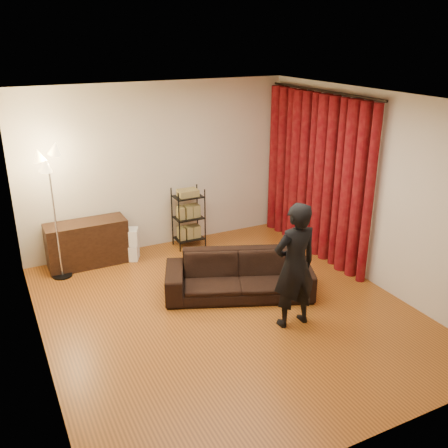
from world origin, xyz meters
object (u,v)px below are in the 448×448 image
person (295,266)px  wire_shelf (189,218)px  storage_boxes (128,244)px  sofa (239,275)px  media_cabinet (87,243)px  floor_lamp (55,216)px

person → wire_shelf: 2.83m
storage_boxes → wire_shelf: wire_shelf is taller
sofa → wire_shelf: size_ratio=1.97×
sofa → person: (0.24, -0.95, 0.50)m
storage_boxes → person: bearing=-64.9°
person → storage_boxes: (-1.28, 2.72, -0.53)m
person → wire_shelf: (-0.21, 2.81, -0.29)m
person → wire_shelf: size_ratio=1.57×
media_cabinet → sofa: bearing=-49.2°
media_cabinet → wire_shelf: (1.68, -0.02, 0.15)m
wire_shelf → floor_lamp: (-2.13, -0.22, 0.45)m
person → media_cabinet: (-1.89, 2.83, -0.44)m
media_cabinet → wire_shelf: 1.69m
person → media_cabinet: bearing=-56.0°
person → floor_lamp: floor_lamp is taller
media_cabinet → person: bearing=-56.8°
sofa → wire_shelf: bearing=111.5°
floor_lamp → wire_shelf: bearing=5.8°
storage_boxes → wire_shelf: (1.07, 0.08, 0.25)m
sofa → person: size_ratio=1.25×
sofa → media_cabinet: media_cabinet is taller
storage_boxes → wire_shelf: bearing=4.4°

